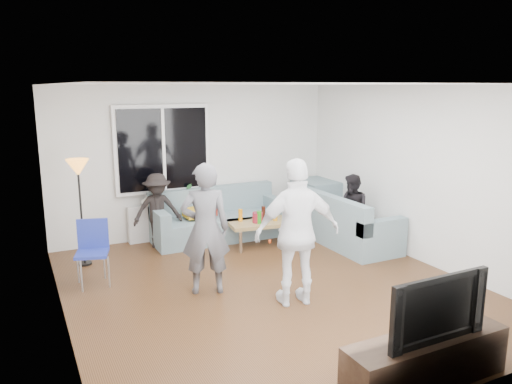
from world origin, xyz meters
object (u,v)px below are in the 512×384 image
player_left (205,229)px  player_right (297,233)px  side_chair (92,254)px  tv_console (426,360)px  spectator_back (158,210)px  coffee_table (262,232)px  television (430,305)px  sofa_back_section (219,214)px  sofa_right_section (346,218)px  spectator_right (352,211)px  floor_lamp (81,213)px

player_left → player_right: 1.17m
side_chair → tv_console: 4.26m
player_right → spectator_back: player_right is taller
coffee_table → spectator_back: 1.74m
tv_console → coffee_table: bearing=83.1°
television → player_right: bearing=94.8°
side_chair → player_left: bearing=-18.4°
sofa_back_section → player_right: 2.88m
sofa_right_section → side_chair: bearing=90.1°
player_right → tv_console: 2.05m
spectator_right → player_left: bearing=-74.5°
television → spectator_right: bearing=62.4°
spectator_right → sofa_back_section: bearing=-125.3°
spectator_back → television: (1.07, -4.80, 0.13)m
coffee_table → floor_lamp: 2.86m
player_left → side_chair: bearing=-16.7°
player_left → player_right: (0.86, -0.79, 0.05)m
coffee_table → tv_console: 4.18m
coffee_table → spectator_right: bearing=-29.1°
spectator_back → television: size_ratio=1.17×
spectator_right → coffee_table: bearing=-117.7°
coffee_table → tv_console: (-0.50, -4.15, 0.02)m
sofa_back_section → spectator_right: (1.79, -1.34, 0.17)m
floor_lamp → spectator_right: bearing=-14.1°
sofa_right_section → coffee_table: bearing=66.8°
sofa_right_section → floor_lamp: bearing=78.1°
player_right → television: bearing=106.6°
spectator_right → spectator_back: size_ratio=0.98×
side_chair → floor_lamp: size_ratio=0.55×
side_chair → spectator_right: size_ratio=0.73×
floor_lamp → player_right: bearing=-50.0°
player_left → player_right: size_ratio=0.94×
sofa_right_section → spectator_back: (-2.86, 1.20, 0.18)m
player_right → television: player_right is taller
spectator_right → television: size_ratio=1.14×
coffee_table → sofa_back_section: bearing=129.0°
spectator_back → side_chair: bearing=-128.4°
spectator_back → coffee_table: bearing=-15.7°
tv_console → sofa_back_section: bearing=90.0°
coffee_table → floor_lamp: size_ratio=0.71×
coffee_table → side_chair: size_ratio=1.28×
spectator_right → television: (-1.79, -3.43, 0.15)m
sofa_right_section → spectator_right: bearing=-180.0°
sofa_back_section → tv_console: size_ratio=1.44×
spectator_right → side_chair: bearing=-90.8°
sofa_back_section → coffee_table: size_ratio=2.09×
sofa_right_section → television: size_ratio=1.92×
television → sofa_right_section: bearing=63.5°
player_right → television: (0.16, -1.93, -0.15)m
side_chair → player_right: (2.12, -1.66, 0.45)m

